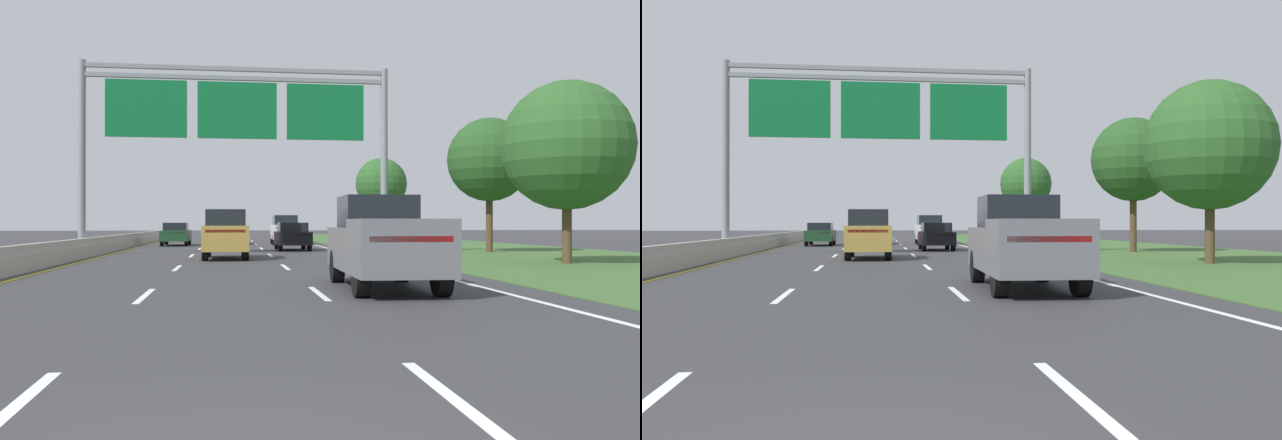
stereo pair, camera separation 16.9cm
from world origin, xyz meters
The scene contains 14 objects.
ground_plane centered at (0.00, 35.00, 0.00)m, with size 220.00×220.00×0.00m, color #333335.
lane_striping centered at (0.00, 34.54, 0.00)m, with size 11.96×106.00×0.01m.
grass_verge_right centered at (13.95, 35.00, 0.01)m, with size 14.00×110.00×0.02m, color #3D602D.
median_barrier_concrete centered at (-6.60, 35.00, 0.35)m, with size 0.60×110.00×0.85m.
overhead_sign_gantry centered at (0.30, 29.36, 6.62)m, with size 15.06×0.42×9.32m.
pickup_truck_grey centered at (3.49, 11.42, 1.07)m, with size 2.12×5.44×2.20m.
car_black_right_lane_sedan centered at (3.48, 34.55, 0.82)m, with size 1.83×4.41×1.57m.
car_white_right_lane_suv centered at (3.92, 45.52, 1.10)m, with size 1.95×4.72×2.11m.
car_gold_centre_lane_suv centered at (-0.23, 25.51, 1.10)m, with size 1.93×4.71×2.11m.
car_red_centre_lane_sedan centered at (-0.07, 46.49, 0.82)m, with size 1.85×4.41×1.57m.
car_darkgreen_left_lane_sedan centered at (-3.73, 43.74, 0.82)m, with size 1.86×4.42×1.57m.
roadside_tree_near centered at (12.54, 20.05, 4.46)m, with size 4.89×4.89×6.91m.
roadside_tree_mid centered at (13.57, 30.42, 4.89)m, with size 4.43×4.43×7.12m.
roadside_tree_far centered at (11.53, 47.37, 4.57)m, with size 3.97×3.97×6.57m.
Camera 2 is at (0.08, -4.30, 1.53)m, focal length 38.43 mm.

